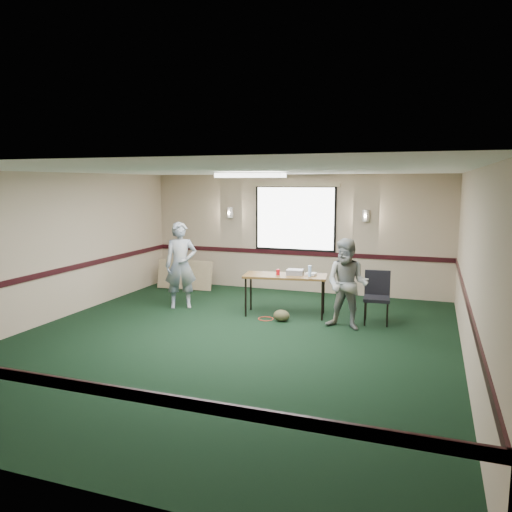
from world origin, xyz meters
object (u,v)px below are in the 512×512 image
(person_right, at_px, (347,284))
(folding_table, at_px, (285,278))
(projector, at_px, (295,272))
(person_left, at_px, (181,265))
(conference_chair, at_px, (377,293))

(person_right, bearing_deg, folding_table, 166.65)
(projector, relative_size, person_right, 0.20)
(projector, distance_m, person_left, 2.33)
(person_left, bearing_deg, projector, -23.37)
(conference_chair, xyz_separation_m, person_right, (-0.45, -0.59, 0.24))
(person_left, xyz_separation_m, person_right, (3.40, -0.37, -0.08))
(conference_chair, bearing_deg, projector, 175.19)
(folding_table, xyz_separation_m, person_left, (-2.14, -0.15, 0.15))
(projector, relative_size, conference_chair, 0.33)
(folding_table, bearing_deg, person_left, 174.98)
(folding_table, bearing_deg, projector, 16.29)
(conference_chair, bearing_deg, person_left, 178.46)
(projector, xyz_separation_m, person_left, (-2.31, -0.23, 0.04))
(person_left, bearing_deg, folding_table, -25.05)
(conference_chair, distance_m, person_right, 0.78)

